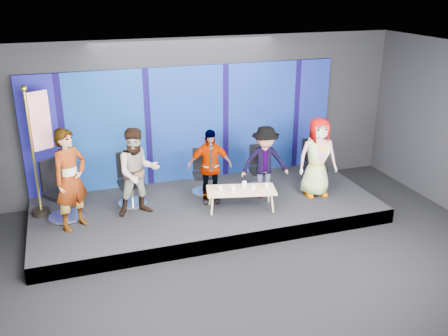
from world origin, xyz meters
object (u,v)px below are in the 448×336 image
(mug_d, at_px, (254,187))
(chair_d, at_px, (259,174))
(chair_c, at_px, (203,179))
(panelist_c, at_px, (210,166))
(panelist_b, at_px, (138,172))
(flag_stand, at_px, (39,148))
(mug_b, at_px, (233,188))
(chair_e, at_px, (313,171))
(mug_a, at_px, (220,188))
(panelist_a, at_px, (71,179))
(panelist_e, at_px, (318,157))
(mug_c, at_px, (244,184))
(mug_e, at_px, (267,185))
(chair_b, at_px, (131,188))
(panelist_d, at_px, (265,162))
(coffee_table, at_px, (241,191))
(chair_a, at_px, (62,199))

(mug_d, bearing_deg, chair_d, 61.24)
(chair_c, relative_size, panelist_c, 0.62)
(chair_d, relative_size, mug_d, 11.29)
(panelist_b, xyz_separation_m, flag_stand, (-1.74, 0.62, 0.49))
(mug_b, height_order, mug_d, mug_b)
(chair_e, distance_m, mug_a, 2.39)
(panelist_b, height_order, chair_e, panelist_b)
(panelist_a, distance_m, panelist_e, 4.97)
(panelist_b, relative_size, panelist_c, 1.12)
(chair_e, bearing_deg, panelist_e, -103.54)
(mug_d, bearing_deg, mug_c, 126.23)
(panelist_b, bearing_deg, chair_c, 18.28)
(mug_a, bearing_deg, chair_d, 34.18)
(mug_e, bearing_deg, chair_b, 158.92)
(panelist_a, distance_m, panelist_d, 3.90)
(panelist_d, height_order, mug_e, panelist_d)
(panelist_a, relative_size, mug_c, 17.80)
(mug_b, bearing_deg, coffee_table, 6.80)
(panelist_b, bearing_deg, mug_b, -18.02)
(chair_b, distance_m, flag_stand, 1.94)
(panelist_a, distance_m, mug_a, 2.86)
(mug_d, bearing_deg, panelist_e, 7.67)
(panelist_b, bearing_deg, mug_e, -15.06)
(mug_b, distance_m, mug_e, 0.71)
(coffee_table, height_order, mug_b, mug_b)
(panelist_c, bearing_deg, mug_a, -69.88)
(chair_b, xyz_separation_m, panelist_c, (1.56, -0.40, 0.43))
(chair_e, xyz_separation_m, mug_b, (-2.11, -0.64, 0.13))
(panelist_c, bearing_deg, chair_e, 9.71)
(chair_b, height_order, mug_c, chair_b)
(chair_d, height_order, coffee_table, chair_d)
(mug_b, height_order, flag_stand, flag_stand)
(mug_c, xyz_separation_m, mug_d, (0.13, -0.18, -0.01))
(mug_b, bearing_deg, mug_a, 149.47)
(mug_e, xyz_separation_m, flag_stand, (-4.24, 1.11, 0.90))
(panelist_a, xyz_separation_m, panelist_d, (3.89, 0.17, -0.18))
(chair_c, bearing_deg, panelist_a, -156.06)
(chair_b, distance_m, coffee_table, 2.26)
(mug_d, bearing_deg, panelist_b, 167.42)
(panelist_a, height_order, panelist_c, panelist_a)
(panelist_b, xyz_separation_m, mug_c, (2.08, -0.31, -0.40))
(panelist_a, xyz_separation_m, chair_e, (5.15, 0.38, -0.61))
(chair_d, height_order, mug_e, chair_d)
(mug_a, bearing_deg, flag_stand, 164.16)
(chair_e, height_order, flag_stand, flag_stand)
(mug_d, distance_m, mug_e, 0.29)
(mug_c, distance_m, mug_d, 0.22)
(mug_c, bearing_deg, panelist_a, 177.91)
(panelist_a, height_order, mug_c, panelist_a)
(chair_a, relative_size, mug_d, 13.94)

